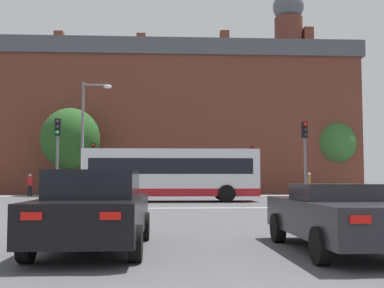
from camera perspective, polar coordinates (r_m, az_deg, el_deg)
stop_line_strip at (r=22.67m, az=-0.87°, el=-7.59°), size 9.29×0.30×0.01m
far_pavement at (r=37.28m, az=-1.71°, el=-6.15°), size 70.32×2.50×0.01m
brick_civic_building at (r=46.82m, az=-1.24°, el=2.90°), size 32.70×10.49×19.98m
car_saloon_left at (r=9.89m, az=-11.46°, el=-7.61°), size 2.08×4.68×1.59m
car_roadster_right at (r=9.94m, az=16.95°, el=-8.15°), size 1.99×4.62×1.32m
bus_crossing_lead at (r=28.64m, az=-2.50°, el=-3.53°), size 10.23×2.70×3.07m
traffic_light_far_right at (r=36.99m, az=7.14°, el=-2.13°), size 0.26×0.31×3.82m
traffic_light_far_left at (r=36.63m, az=-11.65°, el=-1.92°), size 0.26×0.31×3.97m
traffic_light_near_right at (r=24.28m, az=13.25°, el=-0.62°), size 0.26×0.31×4.17m
traffic_light_near_left at (r=23.41m, az=-15.67°, el=-0.43°), size 0.26×0.31×4.19m
street_lamp_junction at (r=28.91m, az=-12.28°, el=1.78°), size 1.76×0.36×7.05m
pedestrian_waiting at (r=37.98m, az=-18.65°, el=-4.42°), size 0.42×0.26×1.68m
pedestrian_walking_east at (r=38.62m, az=13.72°, el=-4.40°), size 0.29×0.44×1.78m
pedestrian_walking_west at (r=38.46m, az=-14.13°, el=-4.61°), size 0.39×0.46×1.57m
tree_by_building at (r=39.50m, az=-14.22°, el=0.59°), size 4.67×4.67×6.94m
tree_kerbside at (r=44.86m, az=16.62°, el=0.08°), size 3.67×3.67×6.40m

